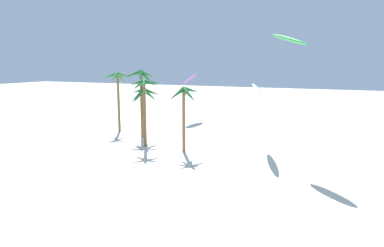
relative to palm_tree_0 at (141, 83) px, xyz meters
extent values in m
cylinder|color=brown|center=(0.02, -0.05, -3.04)|extent=(0.38, 0.38, 9.17)
cone|color=#287533|center=(1.02, -0.12, 0.69)|extent=(2.41, 0.73, 2.14)
cone|color=#287533|center=(0.42, 1.12, 1.08)|extent=(1.40, 2.71, 1.46)
cone|color=#287533|center=(-0.96, 0.79, 1.25)|extent=(2.42, 2.18, 1.14)
cone|color=#287533|center=(-1.05, -0.71, 1.12)|extent=(2.58, 1.89, 1.38)
cone|color=#287533|center=(0.53, -0.99, 0.77)|extent=(1.68, 2.44, 2.01)
cylinder|color=brown|center=(-5.51, 2.18, -3.23)|extent=(0.36, 0.36, 8.80)
cone|color=#33843D|center=(-4.32, 2.39, 0.87)|extent=(2.62, 1.00, 1.14)
cone|color=#33843D|center=(-5.37, 3.06, 0.29)|extent=(0.90, 2.23, 2.15)
cone|color=#33843D|center=(-6.17, 2.89, 0.38)|extent=(1.97, 2.06, 2.01)
cone|color=#33843D|center=(-6.35, 1.35, 0.77)|extent=(2.21, 2.18, 1.32)
cone|color=#33843D|center=(-5.33, 1.08, 0.61)|extent=(0.94, 2.54, 1.62)
cylinder|color=olive|center=(1.19, -1.25, -4.23)|extent=(0.37, 0.37, 6.81)
cone|color=#23662D|center=(2.43, -1.25, -1.13)|extent=(2.62, 0.57, 1.16)
cone|color=#23662D|center=(1.72, -0.46, -1.67)|extent=(1.74, 2.21, 2.12)
cone|color=#23662D|center=(0.68, -0.12, -1.15)|extent=(1.57, 2.62, 1.20)
cone|color=#23662D|center=(-0.01, -0.89, -1.08)|extent=(2.67, 1.30, 1.07)
cone|color=#23662D|center=(0.36, -1.67, -1.71)|extent=(2.26, 1.50, 2.17)
cone|color=#23662D|center=(0.86, -2.16, -1.67)|extent=(1.31, 2.35, 2.11)
cone|color=#23662D|center=(2.03, -2.19, -1.09)|extent=(2.17, 2.32, 1.07)
cylinder|color=brown|center=(3.28, -4.54, -3.54)|extent=(0.34, 0.34, 8.18)
cone|color=#23662D|center=(4.32, -4.72, 0.31)|extent=(2.29, 0.92, 1.04)
cone|color=#23662D|center=(3.98, -3.75, 0.36)|extent=(1.88, 2.04, 0.94)
cone|color=#23662D|center=(2.74, -3.82, -0.03)|extent=(1.72, 2.03, 1.63)
cone|color=#23662D|center=(2.38, -4.40, -0.02)|extent=(2.18, 0.88, 1.62)
cone|color=#23662D|center=(2.92, -5.54, 0.35)|extent=(1.29, 2.28, 0.95)
cone|color=#23662D|center=(3.80, -5.44, 0.23)|extent=(1.60, 2.21, 1.17)
cylinder|color=olive|center=(8.89, -5.10, -3.91)|extent=(0.36, 0.36, 7.43)
cone|color=#23662D|center=(9.68, -5.24, -0.90)|extent=(2.05, 0.89, 1.83)
cone|color=#23662D|center=(9.43, -4.20, -0.43)|extent=(1.62, 2.19, 1.01)
cone|color=#23662D|center=(8.59, -4.21, -0.71)|extent=(1.21, 2.22, 1.53)
cone|color=#23662D|center=(8.09, -4.60, -0.71)|extent=(2.12, 1.62, 1.51)
cone|color=#23662D|center=(8.16, -5.55, -0.85)|extent=(2.03, 1.55, 1.75)
cone|color=#23662D|center=(8.68, -6.05, -0.64)|extent=(1.01, 2.25, 1.40)
cone|color=#23662D|center=(9.61, -5.82, -0.52)|extent=(1.96, 1.96, 1.18)
ellipsoid|color=white|center=(16.37, -1.10, -0.25)|extent=(3.71, 8.40, 1.38)
ellipsoid|color=orange|center=(16.37, -1.10, -0.23)|extent=(3.13, 8.33, 0.91)
cylinder|color=#4C4C51|center=(18.25, -2.72, -3.98)|extent=(3.77, 3.26, 7.31)
ellipsoid|color=green|center=(20.07, -3.91, 5.07)|extent=(5.02, 5.42, 2.06)
ellipsoid|color=blue|center=(20.07, -3.91, 5.11)|extent=(4.52, 4.95, 1.73)
cylinder|color=#4C4C51|center=(18.22, -8.29, -1.33)|extent=(3.73, 8.76, 12.61)
ellipsoid|color=purple|center=(-0.03, 16.42, -0.08)|extent=(1.75, 7.18, 2.69)
ellipsoid|color=#EA5193|center=(-0.03, 16.42, -0.05)|extent=(0.81, 7.20, 2.03)
cylinder|color=#4C4C51|center=(-0.04, 13.22, -3.89)|extent=(0.05, 6.42, 7.48)
camera|label=1|loc=(25.49, -40.06, 2.64)|focal=31.76mm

